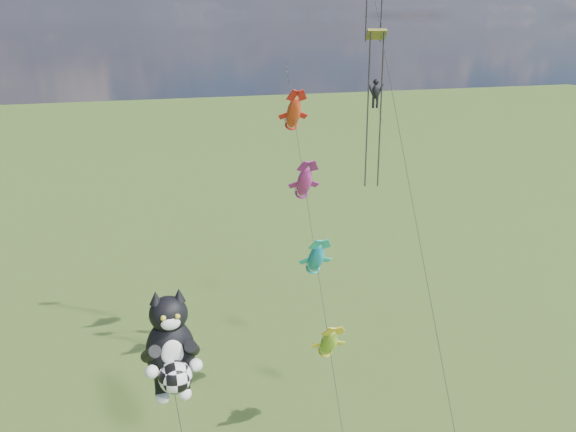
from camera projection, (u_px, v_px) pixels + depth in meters
name	position (u px, v px, depth m)	size (l,w,h in m)	color
cat_kite_rig	(171.00, 349.00, 25.00)	(2.23, 4.07, 11.16)	brown
fish_windsock_rig	(310.00, 220.00, 35.02)	(2.07, 15.89, 18.64)	brown
parafoil_rig	(378.00, 66.00, 34.69)	(3.01, 17.49, 27.15)	brown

